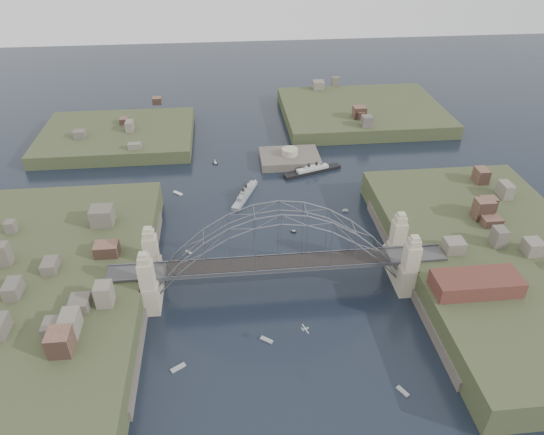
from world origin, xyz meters
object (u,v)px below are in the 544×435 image
at_px(bridge, 280,250).
at_px(fort_island, 290,163).
at_px(naval_cruiser_far, 187,144).
at_px(naval_cruiser_near, 245,195).
at_px(wharf_shed, 476,283).
at_px(ocean_liner, 312,171).

relative_size(bridge, fort_island, 3.82).
bearing_deg(naval_cruiser_far, naval_cruiser_near, -63.47).
bearing_deg(bridge, wharf_shed, -17.65).
height_order(naval_cruiser_near, naval_cruiser_far, naval_cruiser_near).
bearing_deg(fort_island, ocean_liner, -52.89).
bearing_deg(ocean_liner, bridge, -107.49).
bearing_deg(bridge, ocean_liner, 72.51).
relative_size(bridge, ocean_liner, 3.85).
distance_m(wharf_shed, naval_cruiser_far, 124.76).
bearing_deg(naval_cruiser_near, bridge, -82.35).
xyz_separation_m(wharf_shed, ocean_liner, (-24.90, 74.61, -9.16)).
height_order(fort_island, wharf_shed, wharf_shed).
height_order(bridge, fort_island, bridge).
bearing_deg(naval_cruiser_far, ocean_liner, -30.72).
distance_m(fort_island, naval_cruiser_near, 30.00).
relative_size(fort_island, wharf_shed, 1.10).
xyz_separation_m(naval_cruiser_near, naval_cruiser_far, (-20.92, 41.91, -0.05)).
bearing_deg(fort_island, wharf_shed, -69.15).
relative_size(wharf_shed, ocean_liner, 0.92).
bearing_deg(naval_cruiser_near, naval_cruiser_far, 116.53).
bearing_deg(bridge, naval_cruiser_far, 107.12).
bearing_deg(wharf_shed, naval_cruiser_far, 124.87).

